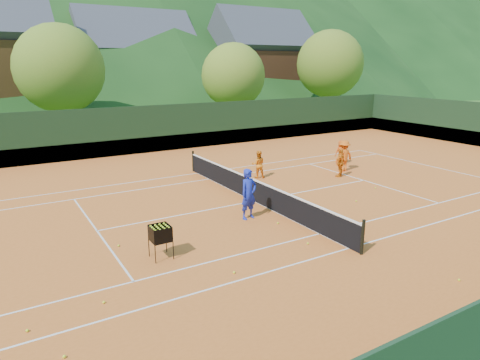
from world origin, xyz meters
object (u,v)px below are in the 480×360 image
student_d (344,156)px  chalet_mid (135,69)px  student_a (258,164)px  chalet_right (260,66)px  student_c (341,152)px  ball_hopper (160,234)px  tennis_net (254,190)px  coach (249,194)px  student_b (340,163)px

student_d → chalet_mid: chalet_mid is taller
student_a → student_d: student_d is taller
chalet_right → student_c: bearing=-114.3°
chalet_right → student_d: bearing=-115.0°
student_a → ball_hopper: student_a is taller
tennis_net → coach: bearing=-128.3°
tennis_net → chalet_mid: bearing=80.0°
student_d → coach: bearing=24.3°
student_a → student_c: student_a is taller
coach → student_d: coach is taller
student_a → chalet_right: chalet_right is taller
student_c → tennis_net: student_c is taller
student_a → ball_hopper: bearing=64.1°
coach → student_c: coach is taller
tennis_net → chalet_mid: (6.00, 34.00, 4.47)m
student_a → tennis_net: 3.81m
coach → ball_hopper: 4.25m
ball_hopper → chalet_right: (25.25, 33.12, 4.49)m
coach → student_c: 10.35m
tennis_net → chalet_right: 36.37m
tennis_net → chalet_right: bearing=56.3°
coach → ball_hopper: bearing=-169.2°
student_d → ball_hopper: 13.17m
ball_hopper → chalet_right: 41.89m
student_a → coach: bearing=77.7°
student_b → tennis_net: 6.00m
student_d → ball_hopper: size_ratio=1.65×
student_a → tennis_net: bearing=78.6°
student_d → chalet_mid: (-0.90, 32.05, 4.15)m
coach → student_d: bearing=13.7°
chalet_right → ball_hopper: bearing=-127.3°
student_a → student_c: 5.66m
coach → student_c: size_ratio=1.37×
student_c → student_d: bearing=70.2°
student_a → student_b: (3.66, -1.95, 0.04)m
tennis_net → ball_hopper: bearing=-149.3°
ball_hopper → chalet_right: chalet_right is taller
student_d → tennis_net: 7.18m
student_a → chalet_mid: size_ratio=0.11×
student_b → tennis_net: size_ratio=0.12×
student_a → chalet_right: bearing=-99.1°
student_b → chalet_mid: 33.13m
student_b → student_c: size_ratio=1.06×
chalet_mid → chalet_right: chalet_right is taller
coach → chalet_right: 38.35m
student_c → ball_hopper: student_c is taller
coach → student_a: size_ratio=1.37×
coach → student_a: 5.88m
student_c → chalet_mid: chalet_mid is taller
student_b → chalet_right: chalet_right is taller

